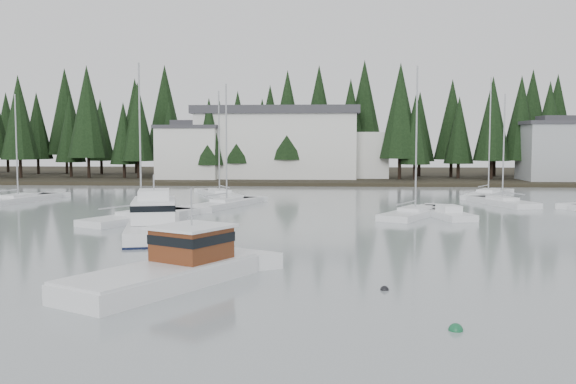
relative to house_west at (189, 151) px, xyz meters
name	(u,v)px	position (x,y,z in m)	size (l,w,h in m)	color
ground	(218,369)	(18.00, -79.00, -4.65)	(260.00, 260.00, 0.00)	gray
far_shore_land	(312,176)	(18.00, 18.00, -4.65)	(240.00, 54.00, 1.00)	black
conifer_treeline	(310,179)	(18.00, 7.00, -4.65)	(200.00, 22.00, 20.00)	black
house_west	(189,151)	(0.00, 0.00, 0.00)	(9.54, 7.42, 8.75)	silver
house_east_a	(559,150)	(54.00, -1.00, 0.25)	(10.60, 8.48, 9.25)	#999EA0
harbor_inn	(290,143)	(15.04, 3.34, 1.12)	(29.50, 11.50, 10.90)	silver
lobster_boat_brown	(168,273)	(14.14, -69.09, -4.13)	(7.31, 9.68, 4.62)	silver
cabin_cruiser_center	(154,225)	(9.66, -54.95, -3.97)	(5.73, 11.09, 4.56)	silver
sailboat_1	(141,219)	(6.48, -47.09, -4.60)	(7.41, 10.83, 12.62)	silver
sailboat_2	(18,201)	(-10.42, -32.83, -4.60)	(4.89, 11.06, 11.37)	silver
sailboat_4	(220,196)	(8.89, -25.42, -4.59)	(6.62, 10.49, 12.15)	silver
sailboat_6	(227,206)	(11.40, -36.04, -4.59)	(5.87, 10.47, 11.98)	silver
sailboat_8	(502,204)	(37.73, -32.79, -4.60)	(5.17, 9.35, 11.16)	silver
sailboat_10	(415,215)	(28.05, -42.90, -4.59)	(7.03, 10.07, 12.72)	silver
sailboat_11	(488,195)	(38.82, -22.89, -4.58)	(6.89, 9.52, 13.71)	silver
runabout_1	(449,216)	(30.53, -44.19, -4.52)	(3.62, 6.07, 1.42)	silver
mooring_buoy_green	(456,331)	(25.04, -75.04, -4.65)	(0.48, 0.48, 0.48)	#145933
mooring_buoy_dark	(384,290)	(23.24, -69.50, -4.65)	(0.36, 0.36, 0.36)	black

